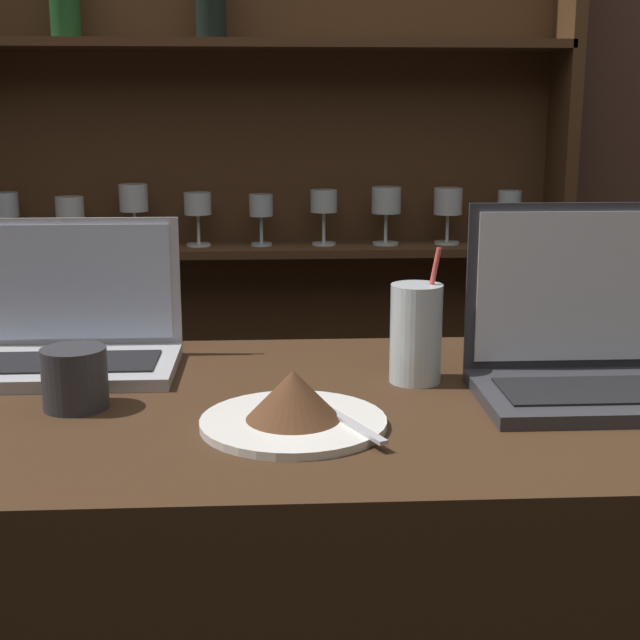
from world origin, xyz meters
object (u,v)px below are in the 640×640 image
Objects in this scene: coffee_cup at (75,378)px; laptop_near at (60,335)px; cake_plate at (294,406)px; water_glass at (416,333)px; laptop_far at (603,350)px.

laptop_near is at bearing 107.70° from coffee_cup.
cake_plate is at bearing -39.61° from laptop_near.
laptop_near is 0.44m from cake_plate.
cake_plate is 2.72× the size of coffee_cup.
cake_plate is 0.25m from water_glass.
laptop_far reaches higher than cake_plate.
laptop_far is at bearing -14.97° from water_glass.
coffee_cup is at bearing -72.30° from laptop_near.
coffee_cup is (-0.45, -0.09, -0.03)m from water_glass.
laptop_near is 4.18× the size of coffee_cup.
water_glass is at bearing 11.27° from coffee_cup.
laptop_far is at bearing 2.10° from coffee_cup.
laptop_far reaches higher than coffee_cup.
laptop_far is 1.82× the size of water_glass.
laptop_near is 1.00× the size of laptop_far.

